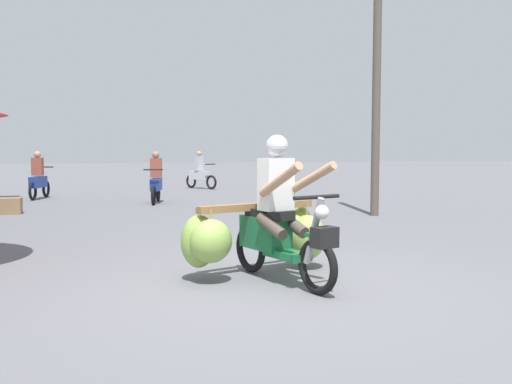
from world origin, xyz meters
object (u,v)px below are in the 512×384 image
motorbike_distant_ahead_right (38,180)px  motorbike_distant_far_ahead (156,182)px  utility_pole (377,56)px  produce_crate (8,206)px  motorbike_main_loaded (267,231)px  motorbike_distant_ahead_left (200,173)px

motorbike_distant_ahead_right → motorbike_distant_far_ahead: bearing=-33.5°
utility_pole → motorbike_distant_ahead_right: bearing=139.8°
motorbike_distant_ahead_right → motorbike_distant_far_ahead: (3.20, -2.12, 0.00)m
motorbike_distant_ahead_right → produce_crate: bearing=-93.4°
motorbike_distant_ahead_right → produce_crate: motorbike_distant_ahead_right is taller
motorbike_main_loaded → utility_pole: bearing=51.4°
motorbike_main_loaded → motorbike_distant_far_ahead: motorbike_main_loaded is taller
motorbike_main_loaded → produce_crate: 8.31m
motorbike_main_loaded → motorbike_distant_ahead_left: (1.70, 14.34, 0.05)m
motorbike_main_loaded → motorbike_distant_ahead_right: bearing=107.7°
motorbike_distant_ahead_left → utility_pole: (2.22, -9.43, 2.86)m
motorbike_main_loaded → motorbike_distant_far_ahead: size_ratio=1.18×
motorbike_main_loaded → motorbike_distant_ahead_left: bearing=83.2°
motorbike_main_loaded → utility_pole: size_ratio=0.27×
produce_crate → utility_pole: utility_pole is taller
motorbike_main_loaded → motorbike_distant_ahead_right: 11.82m
motorbike_distant_ahead_left → utility_pole: utility_pole is taller
produce_crate → utility_pole: size_ratio=0.08×
motorbike_main_loaded → motorbike_distant_ahead_left: 14.44m
motorbike_distant_far_ahead → produce_crate: size_ratio=2.86×
motorbike_distant_ahead_left → motorbike_distant_far_ahead: 5.60m
utility_pole → motorbike_distant_far_ahead: bearing=135.5°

